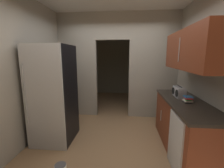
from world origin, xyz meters
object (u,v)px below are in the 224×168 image
object	(u,v)px
refrigerator	(54,94)
dishwasher	(175,143)
book_stack	(188,99)
boombox	(179,92)

from	to	relation	value
refrigerator	dishwasher	distance (m)	2.27
dishwasher	book_stack	distance (m)	0.76
boombox	book_stack	distance (m)	0.35
dishwasher	refrigerator	bearing A→B (deg)	162.51
book_stack	refrigerator	bearing A→B (deg)	174.94
refrigerator	book_stack	bearing A→B (deg)	-5.06
refrigerator	book_stack	size ratio (longest dim) A/B	11.57
boombox	book_stack	xyz separation A→B (m)	(0.03, -0.35, -0.04)
refrigerator	book_stack	world-z (taller)	refrigerator
book_stack	boombox	bearing A→B (deg)	95.17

